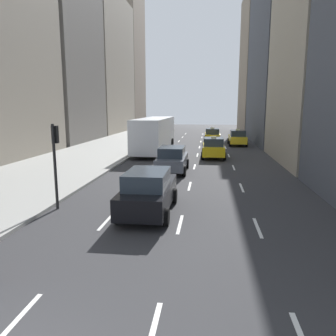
{
  "coord_description": "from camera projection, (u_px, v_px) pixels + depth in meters",
  "views": [
    {
      "loc": [
        3.59,
        -3.48,
        4.26
      ],
      "look_at": [
        1.69,
        11.69,
        1.42
      ],
      "focal_mm": 35.0,
      "sensor_mm": 36.0,
      "label": 1
    }
  ],
  "objects": [
    {
      "name": "traffic_light_pole",
      "position": [
        55.0,
        152.0,
        13.61
      ],
      "size": [
        0.24,
        0.42,
        3.6
      ],
      "color": "black",
      "rests_on": "ground"
    },
    {
      "name": "taxi_second",
      "position": [
        237.0,
        138.0,
        37.08
      ],
      "size": [
        2.02,
        4.4,
        1.87
      ],
      "color": "yellow",
      "rests_on": "ground"
    },
    {
      "name": "taxi_third",
      "position": [
        212.0,
        135.0,
        40.06
      ],
      "size": [
        2.02,
        4.4,
        1.87
      ],
      "color": "yellow",
      "rests_on": "ground"
    },
    {
      "name": "building_row_left",
      "position": [
        62.0,
        32.0,
        38.86
      ],
      "size": [
        6.0,
        71.9,
        32.41
      ],
      "color": "gray",
      "rests_on": "ground"
    },
    {
      "name": "city_bus",
      "position": [
        155.0,
        133.0,
        31.6
      ],
      "size": [
        2.8,
        11.61,
        3.25
      ],
      "color": "silver",
      "rests_on": "ground"
    },
    {
      "name": "sedan_silver_behind",
      "position": [
        148.0,
        191.0,
        13.26
      ],
      "size": [
        2.02,
        4.69,
        1.79
      ],
      "color": "black",
      "rests_on": "ground"
    },
    {
      "name": "lane_markings",
      "position": [
        196.0,
        160.0,
        26.73
      ],
      "size": [
        5.72,
        56.0,
        0.01
      ],
      "color": "white",
      "rests_on": "ground"
    },
    {
      "name": "taxi_lead",
      "position": [
        213.0,
        148.0,
        27.91
      ],
      "size": [
        2.02,
        4.4,
        1.87
      ],
      "color": "yellow",
      "rests_on": "ground"
    },
    {
      "name": "sidewalk_left",
      "position": [
        99.0,
        151.0,
        31.79
      ],
      "size": [
        8.0,
        66.0,
        0.15
      ],
      "primitive_type": "cube",
      "color": "#9E9E99",
      "rests_on": "ground"
    },
    {
      "name": "sedan_black_near",
      "position": [
        172.0,
        159.0,
        21.79
      ],
      "size": [
        2.02,
        4.52,
        1.71
      ],
      "color": "#565B66",
      "rests_on": "ground"
    },
    {
      "name": "building_row_right",
      "position": [
        302.0,
        29.0,
        30.52
      ],
      "size": [
        6.0,
        62.48,
        27.58
      ],
      "color": "#4C515B",
      "rests_on": "ground"
    }
  ]
}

